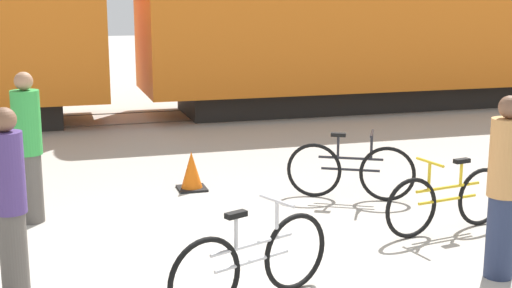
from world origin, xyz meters
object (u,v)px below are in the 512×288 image
bicycle_yellow (447,200)px  bicycle_silver (252,263)px  person_in_tan (504,187)px  person_in_green (28,148)px  bicycle_black (350,171)px  traffic_cone (192,172)px  person_in_purple (10,202)px

bicycle_yellow → bicycle_silver: bearing=-155.0°
person_in_tan → person_in_green: size_ratio=0.98×
bicycle_black → person_in_tan: (0.31, -2.91, 0.52)m
bicycle_black → person_in_green: person_in_green is taller
bicycle_silver → traffic_cone: 3.91m
person_in_purple → person_in_green: 2.24m
person_in_green → traffic_cone: bearing=179.5°
person_in_tan → traffic_cone: 4.63m
bicycle_black → traffic_cone: 2.24m
traffic_cone → bicycle_silver: bearing=-93.3°
bicycle_silver → bicycle_yellow: 3.01m
bicycle_silver → person_in_tan: person_in_tan is taller
bicycle_silver → bicycle_black: bearing=52.2°
person_in_tan → traffic_cone: person_in_tan is taller
bicycle_yellow → traffic_cone: size_ratio=3.16×
bicycle_yellow → bicycle_black: bicycle_black is taller
person_in_purple → person_in_green: (0.12, 2.24, 0.02)m
person_in_green → bicycle_silver: bearing=99.8°
bicycle_black → person_in_purple: size_ratio=0.88×
bicycle_yellow → person_in_tan: (-0.24, -1.36, 0.54)m
person_in_purple → bicycle_yellow: bearing=-92.5°
bicycle_yellow → person_in_purple: size_ratio=0.98×
traffic_cone → person_in_tan: bearing=-60.3°
person_in_green → traffic_cone: size_ratio=3.34×
bicycle_yellow → bicycle_black: bearing=109.3°
bicycle_silver → person_in_tan: (2.50, -0.08, 0.52)m
bicycle_yellow → traffic_cone: 3.63m
bicycle_yellow → traffic_cone: bearing=133.7°
person_in_tan → bicycle_silver: bearing=110.4°
bicycle_silver → person_in_tan: bearing=-1.9°
bicycle_yellow → bicycle_black: 1.64m
bicycle_silver → bicycle_black: size_ratio=1.07×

